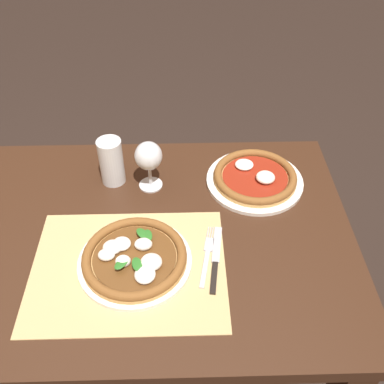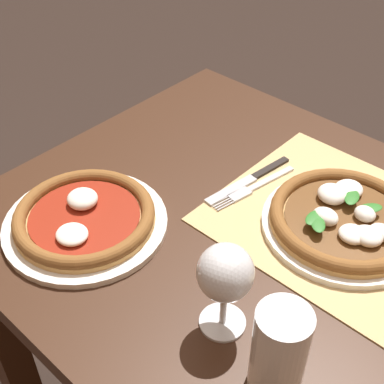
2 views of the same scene
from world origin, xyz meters
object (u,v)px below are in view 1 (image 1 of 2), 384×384
at_px(pizza_near, 134,258).
at_px(pizza_far, 255,178).
at_px(pint_glass, 111,162).
at_px(wine_glass, 149,158).
at_px(fork, 207,255).
at_px(knife, 216,258).

height_order(pizza_near, pizza_far, pizza_near).
bearing_deg(pint_glass, pizza_far, -2.96).
height_order(wine_glass, fork, wine_glass).
height_order(pizza_near, wine_glass, wine_glass).
relative_size(pizza_far, knife, 1.35).
xyz_separation_m(fork, knife, (0.02, -0.01, 0.00)).
xyz_separation_m(wine_glass, fork, (0.16, -0.28, -0.10)).
xyz_separation_m(pizza_far, pint_glass, (-0.43, 0.02, 0.05)).
xyz_separation_m(pizza_near, fork, (0.18, 0.02, -0.02)).
relative_size(pint_glass, fork, 0.73).
xyz_separation_m(pizza_near, pint_glass, (-0.09, 0.33, 0.05)).
bearing_deg(knife, pint_glass, 132.37).
relative_size(pizza_near, pint_glass, 1.97).
xyz_separation_m(pizza_near, knife, (0.20, 0.01, -0.02)).
relative_size(pizza_near, wine_glass, 1.84).
distance_m(pizza_near, pint_glass, 0.34).
relative_size(pizza_far, fork, 1.46).
height_order(wine_glass, pint_glass, wine_glass).
xyz_separation_m(pizza_near, pizza_far, (0.34, 0.30, -0.00)).
distance_m(pizza_far, wine_glass, 0.33).
distance_m(pizza_far, pint_glass, 0.43).
bearing_deg(fork, wine_glass, 119.10).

